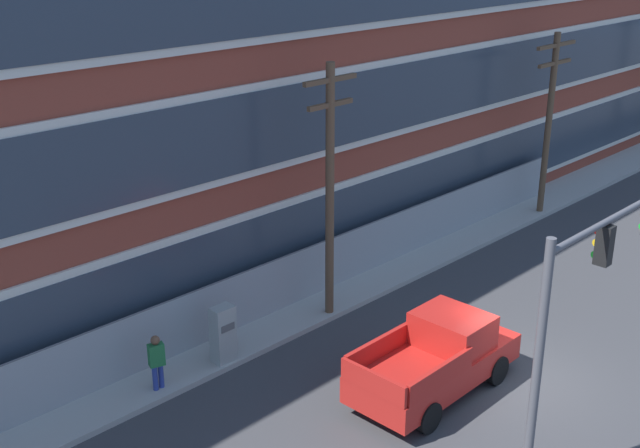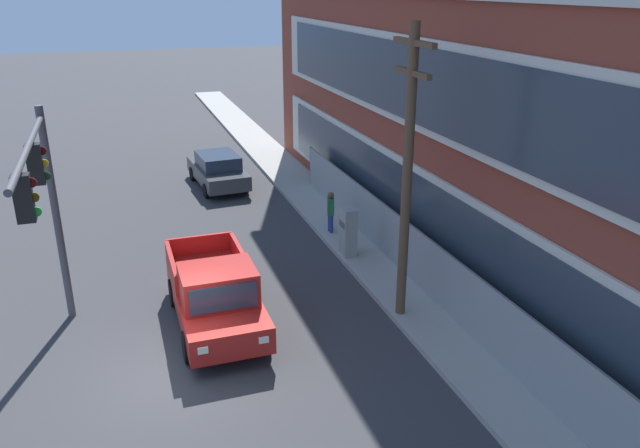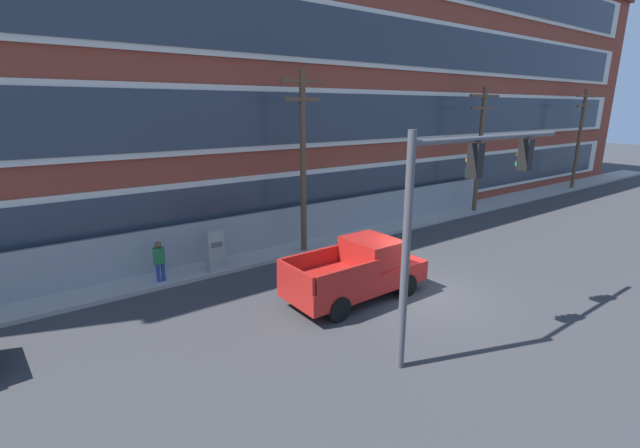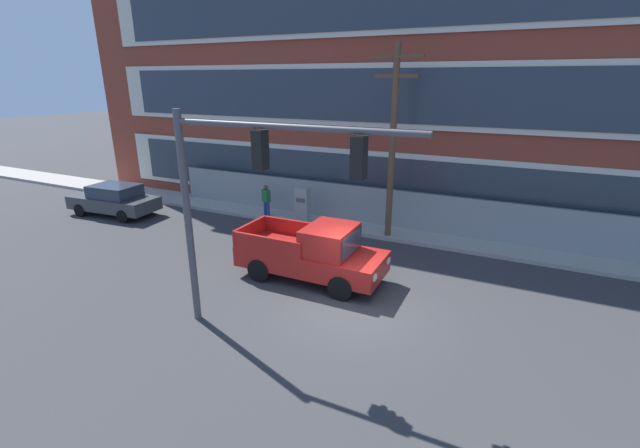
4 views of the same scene
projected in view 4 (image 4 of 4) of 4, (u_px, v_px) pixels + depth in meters
name	position (u px, v px, depth m)	size (l,w,h in m)	color
ground_plane	(353.00, 307.00, 12.97)	(160.00, 160.00, 0.00)	#38383A
sidewalk_building_side	(411.00, 234.00, 18.79)	(80.00, 2.10, 0.16)	#9E9B93
brick_mill_building	(640.00, 48.00, 17.47)	(54.82, 8.68, 15.52)	brown
chain_link_fence	(427.00, 214.00, 18.69)	(26.86, 0.06, 1.90)	gray
traffic_signal_mast	(244.00, 182.00, 10.25)	(6.37, 0.43, 5.87)	#4C4C51
pickup_truck_red	(314.00, 254.00, 14.49)	(5.08, 2.16, 1.99)	#AD1E19
sedan_dark_grey	(114.00, 200.00, 21.52)	(4.61, 2.21, 1.56)	#383A3D
utility_pole_near_corner	(393.00, 138.00, 17.13)	(2.05, 0.26, 7.87)	brown
electrical_cabinet	(303.00, 207.00, 19.98)	(0.64, 0.45, 1.79)	#939993
pedestrian_near_cabinet	(266.00, 199.00, 20.92)	(0.45, 0.35, 1.69)	navy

